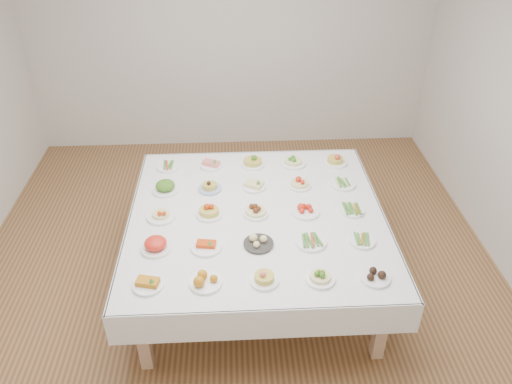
{
  "coord_description": "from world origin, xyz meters",
  "views": [
    {
      "loc": [
        -0.0,
        -3.58,
        3.28
      ],
      "look_at": [
        0.18,
        -0.04,
        0.88
      ],
      "focal_mm": 35.0,
      "sensor_mm": 36.0,
      "label": 1
    }
  ],
  "objects_px": {
    "dish_0": "(148,282)",
    "dish_24": "(335,158)",
    "display_table": "(257,221)",
    "dish_12": "(256,209)"
  },
  "relations": [
    {
      "from": "dish_0",
      "to": "dish_24",
      "type": "relative_size",
      "value": 0.94
    },
    {
      "from": "display_table",
      "to": "dish_12",
      "type": "bearing_deg",
      "value": 154.61
    },
    {
      "from": "dish_0",
      "to": "dish_24",
      "type": "distance_m",
      "value": 2.29
    },
    {
      "from": "display_table",
      "to": "dish_12",
      "type": "relative_size",
      "value": 9.74
    },
    {
      "from": "display_table",
      "to": "dish_0",
      "type": "distance_m",
      "value": 1.15
    },
    {
      "from": "dish_24",
      "to": "display_table",
      "type": "bearing_deg",
      "value": -135.51
    },
    {
      "from": "display_table",
      "to": "dish_0",
      "type": "bearing_deg",
      "value": -135.27
    },
    {
      "from": "display_table",
      "to": "dish_12",
      "type": "xyz_separation_m",
      "value": [
        -0.01,
        0.0,
        0.13
      ]
    },
    {
      "from": "dish_12",
      "to": "display_table",
      "type": "bearing_deg",
      "value": -25.39
    },
    {
      "from": "display_table",
      "to": "dish_24",
      "type": "distance_m",
      "value": 1.15
    }
  ]
}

